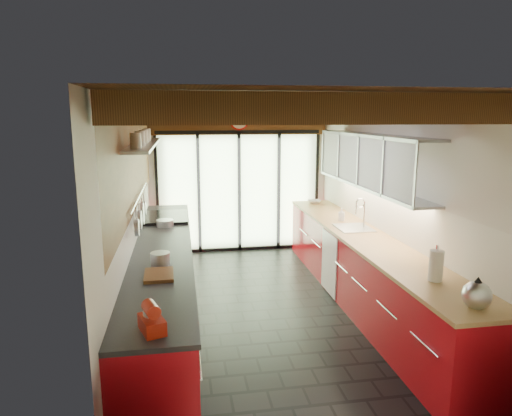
% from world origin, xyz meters
% --- Properties ---
extents(ground, '(5.50, 5.50, 0.00)m').
position_xyz_m(ground, '(0.00, 0.00, 0.00)').
color(ground, black).
rests_on(ground, ground).
extents(room_shell, '(5.50, 5.50, 5.50)m').
position_xyz_m(room_shell, '(0.00, 0.00, 1.65)').
color(room_shell, silver).
rests_on(room_shell, ground).
extents(ceiling_beams, '(3.14, 5.06, 4.90)m').
position_xyz_m(ceiling_beams, '(-0.00, 0.38, 2.46)').
color(ceiling_beams, '#593316').
rests_on(ceiling_beams, ground).
extents(glass_door, '(2.95, 0.10, 2.90)m').
position_xyz_m(glass_door, '(0.00, 2.69, 1.66)').
color(glass_door, '#C6EAAD').
rests_on(glass_door, ground).
extents(left_counter, '(0.68, 5.00, 0.92)m').
position_xyz_m(left_counter, '(-1.28, 0.00, 0.46)').
color(left_counter, '#B10E18').
rests_on(left_counter, ground).
extents(range_stove, '(0.66, 0.90, 0.97)m').
position_xyz_m(range_stove, '(-1.28, 1.45, 0.47)').
color(range_stove, silver).
rests_on(range_stove, ground).
extents(right_counter, '(0.68, 5.00, 0.92)m').
position_xyz_m(right_counter, '(1.27, 0.00, 0.46)').
color(right_counter, '#B10E18').
rests_on(right_counter, ground).
extents(sink_assembly, '(0.45, 0.52, 0.43)m').
position_xyz_m(sink_assembly, '(1.29, 0.40, 0.96)').
color(sink_assembly, silver).
rests_on(sink_assembly, right_counter).
extents(upper_cabinets_right, '(0.34, 3.00, 3.00)m').
position_xyz_m(upper_cabinets_right, '(1.43, 0.30, 1.85)').
color(upper_cabinets_right, silver).
rests_on(upper_cabinets_right, ground).
extents(left_wall_fixtures, '(0.28, 2.60, 0.96)m').
position_xyz_m(left_wall_fixtures, '(-1.47, 0.14, 1.88)').
color(left_wall_fixtures, silver).
rests_on(left_wall_fixtures, ground).
extents(stand_mixer, '(0.22, 0.29, 0.23)m').
position_xyz_m(stand_mixer, '(-1.27, -2.24, 1.01)').
color(stand_mixer, '#AE1D0D').
rests_on(stand_mixer, left_counter).
extents(pot_large, '(0.25, 0.25, 0.13)m').
position_xyz_m(pot_large, '(-1.27, -0.73, 0.98)').
color(pot_large, silver).
rests_on(pot_large, left_counter).
extents(pot_small, '(0.26, 0.26, 0.09)m').
position_xyz_m(pot_small, '(-1.27, 0.95, 0.97)').
color(pot_small, silver).
rests_on(pot_small, left_counter).
extents(cutting_board, '(0.28, 0.39, 0.03)m').
position_xyz_m(cutting_board, '(-1.27, -1.10, 0.94)').
color(cutting_board, brown).
rests_on(cutting_board, left_counter).
extents(kettle, '(0.24, 0.29, 0.27)m').
position_xyz_m(kettle, '(1.27, -2.25, 1.04)').
color(kettle, silver).
rests_on(kettle, right_counter).
extents(paper_towel, '(0.16, 0.16, 0.35)m').
position_xyz_m(paper_towel, '(1.27, -1.65, 1.07)').
color(paper_towel, white).
rests_on(paper_towel, right_counter).
extents(soap_bottle, '(0.11, 0.11, 0.19)m').
position_xyz_m(soap_bottle, '(1.27, 0.88, 1.01)').
color(soap_bottle, silver).
rests_on(soap_bottle, right_counter).
extents(bowl, '(0.26, 0.26, 0.06)m').
position_xyz_m(bowl, '(1.27, 2.25, 0.95)').
color(bowl, silver).
rests_on(bowl, right_counter).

